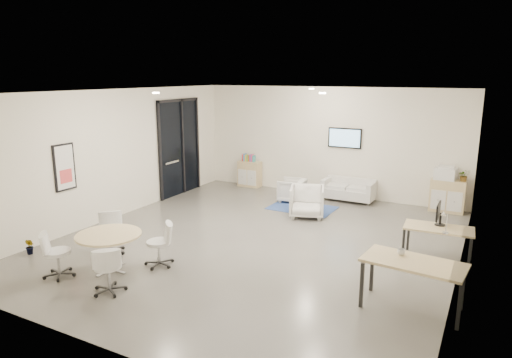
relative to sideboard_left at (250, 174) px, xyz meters
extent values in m
cube|color=#57544F|center=(2.54, -4.28, -0.81)|extent=(8.00, 9.00, 0.80)
cube|color=white|center=(2.54, -4.28, 3.19)|extent=(8.00, 9.00, 0.80)
cube|color=white|center=(2.54, 0.62, 1.19)|extent=(8.00, 0.80, 3.20)
cube|color=white|center=(2.54, -9.18, 1.19)|extent=(8.00, 0.80, 3.20)
cube|color=white|center=(-1.86, -4.28, 1.19)|extent=(0.80, 9.00, 3.20)
cube|color=white|center=(6.94, -4.28, 1.19)|extent=(0.80, 9.00, 3.20)
cube|color=black|center=(-1.42, -1.78, 1.02)|extent=(0.02, 1.90, 2.85)
cube|color=black|center=(-1.40, -1.78, 2.40)|extent=(0.06, 1.90, 0.08)
cube|color=black|center=(-1.40, -2.69, 1.02)|extent=(0.06, 0.08, 2.85)
cube|color=black|center=(-1.40, -0.87, 1.02)|extent=(0.06, 0.08, 2.85)
cube|color=black|center=(-1.40, -1.63, 1.02)|extent=(0.06, 0.07, 2.85)
cube|color=#B2B2B7|center=(-1.36, -2.23, 0.64)|extent=(0.04, 0.60, 0.05)
cube|color=black|center=(-1.43, -5.88, 1.14)|extent=(0.04, 0.54, 1.04)
cube|color=white|center=(-1.41, -5.88, 1.14)|extent=(0.01, 0.46, 0.96)
cube|color=#E14849|center=(-1.41, -5.88, 0.94)|extent=(0.01, 0.32, 0.30)
cube|color=black|center=(3.04, 0.18, 1.34)|extent=(0.98, 0.05, 0.58)
cube|color=#91CEFB|center=(3.04, 0.15, 1.34)|extent=(0.90, 0.01, 0.50)
cylinder|color=#FFEAC6|center=(0.74, -5.28, 2.77)|extent=(0.14, 0.14, 0.03)
cylinder|color=#FFEAC6|center=(3.74, -3.78, 2.77)|extent=(0.14, 0.14, 0.03)
cylinder|color=#FFEAC6|center=(2.54, -1.28, 2.77)|extent=(0.14, 0.14, 0.03)
cube|color=tan|center=(0.00, 0.00, 0.00)|extent=(0.73, 0.36, 0.82)
cube|color=silver|center=(-0.17, -0.19, -0.08)|extent=(0.31, 0.02, 0.49)
cube|color=silver|center=(0.17, -0.19, -0.08)|extent=(0.31, 0.02, 0.49)
cube|color=tan|center=(5.94, -0.02, 0.02)|extent=(0.86, 0.40, 0.86)
cube|color=silver|center=(5.74, -0.22, -0.06)|extent=(0.36, 0.02, 0.52)
cube|color=silver|center=(6.14, -0.22, -0.06)|extent=(0.36, 0.02, 0.52)
cube|color=red|center=(-0.23, 0.00, 0.52)|extent=(0.04, 0.14, 0.22)
cube|color=#337FCC|center=(-0.17, 0.00, 0.52)|extent=(0.04, 0.14, 0.22)
cube|color=gold|center=(-0.12, 0.00, 0.52)|extent=(0.04, 0.14, 0.22)
cube|color=#4CB24C|center=(-0.06, 0.00, 0.52)|extent=(0.04, 0.14, 0.22)
cube|color=#CC6619|center=(-0.01, 0.00, 0.52)|extent=(0.04, 0.14, 0.22)
cube|color=purple|center=(0.05, 0.00, 0.52)|extent=(0.04, 0.14, 0.22)
cube|color=#E54C7F|center=(0.10, 0.00, 0.52)|extent=(0.04, 0.14, 0.22)
cube|color=teal|center=(0.15, 0.00, 0.52)|extent=(0.04, 0.14, 0.22)
cube|color=white|center=(5.85, -0.02, 0.61)|extent=(0.56, 0.49, 0.30)
cube|color=white|center=(5.85, -0.02, 0.79)|extent=(0.42, 0.36, 0.06)
cube|color=beige|center=(3.33, -0.19, -0.18)|extent=(1.45, 0.74, 0.27)
cube|color=beige|center=(3.33, 0.09, 0.09)|extent=(1.45, 0.18, 0.27)
cube|color=beige|center=(2.67, -0.19, -0.05)|extent=(0.13, 0.72, 0.54)
cube|color=beige|center=(3.99, -0.19, -0.05)|extent=(0.13, 0.72, 0.54)
cube|color=#304E95|center=(2.45, -1.51, -0.40)|extent=(1.74, 1.18, 0.01)
imported|color=beige|center=(1.93, -1.02, -0.05)|extent=(0.74, 0.78, 0.72)
imported|color=beige|center=(2.83, -2.14, 0.03)|extent=(1.05, 1.02, 0.87)
cube|color=tan|center=(6.12, -3.55, 0.24)|extent=(1.31, 0.71, 0.04)
cube|color=black|center=(5.53, -3.83, -0.09)|extent=(0.05, 0.05, 0.63)
cube|color=black|center=(6.71, -3.83, -0.09)|extent=(0.05, 0.05, 0.63)
cube|color=black|center=(5.53, -3.28, -0.09)|extent=(0.05, 0.05, 0.63)
cube|color=black|center=(6.71, -3.28, -0.09)|extent=(0.05, 0.05, 0.63)
cube|color=tan|center=(6.01, -5.78, 0.35)|extent=(1.56, 0.90, 0.04)
cube|color=black|center=(5.31, -6.10, -0.04)|extent=(0.05, 0.05, 0.74)
cube|color=black|center=(6.70, -6.10, -0.04)|extent=(0.05, 0.05, 0.74)
cube|color=black|center=(5.31, -5.46, -0.04)|extent=(0.05, 0.05, 0.74)
cube|color=black|center=(6.70, -5.46, -0.04)|extent=(0.05, 0.05, 0.74)
cylinder|color=black|center=(6.12, -3.40, 0.26)|extent=(0.20, 0.20, 0.02)
cube|color=black|center=(6.12, -3.40, 0.38)|extent=(0.04, 0.03, 0.24)
cube|color=black|center=(6.07, -3.40, 0.53)|extent=(0.03, 0.50, 0.32)
cylinder|color=tan|center=(0.86, -6.92, 0.29)|extent=(1.18, 1.18, 0.04)
cylinder|color=#B2B2B7|center=(0.86, -6.92, -0.07)|extent=(0.10, 0.10, 0.68)
cube|color=#B2B2B7|center=(0.86, -6.92, -0.39)|extent=(0.69, 0.06, 0.03)
cube|color=#B2B2B7|center=(0.86, -6.92, -0.39)|extent=(0.06, 0.69, 0.03)
imported|color=#3F7F3F|center=(6.29, -0.04, 0.58)|extent=(0.37, 0.39, 0.24)
imported|color=#3F7F3F|center=(-1.16, -7.11, -0.33)|extent=(0.21, 0.35, 0.15)
imported|color=white|center=(5.78, -5.61, 0.43)|extent=(0.14, 0.12, 0.12)
camera|label=1|loc=(6.91, -12.60, 3.14)|focal=32.00mm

